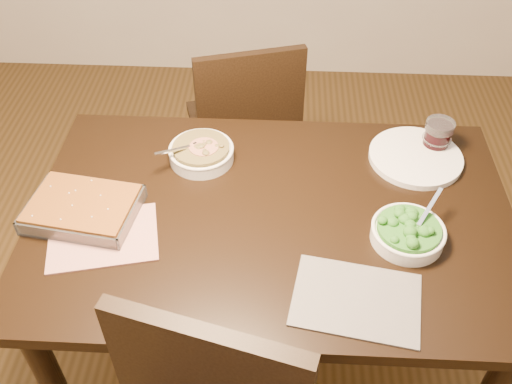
{
  "coord_description": "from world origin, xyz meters",
  "views": [
    {
      "loc": [
        0.01,
        -1.15,
        1.93
      ],
      "look_at": [
        -0.05,
        0.03,
        0.8
      ],
      "focal_mm": 40.0,
      "sensor_mm": 36.0,
      "label": 1
    }
  ],
  "objects": [
    {
      "name": "ground",
      "position": [
        0.0,
        0.0,
        0.0
      ],
      "size": [
        4.0,
        4.0,
        0.0
      ],
      "primitive_type": "plane",
      "color": "#3F2B12",
      "rests_on": "ground"
    },
    {
      "name": "wine_tumbler",
      "position": [
        0.52,
        0.33,
        0.81
      ],
      "size": [
        0.09,
        0.09,
        0.1
      ],
      "color": "black",
      "rests_on": "coaster"
    },
    {
      "name": "chair_far",
      "position": [
        -0.13,
        0.76,
        0.5
      ],
      "size": [
        0.52,
        0.52,
        0.89
      ],
      "rotation": [
        0.0,
        0.0,
        3.43
      ],
      "color": "black",
      "rests_on": "ground"
    },
    {
      "name": "stew_bowl",
      "position": [
        -0.23,
        0.23,
        0.78
      ],
      "size": [
        0.21,
        0.21,
        0.08
      ],
      "color": "white",
      "rests_on": "table"
    },
    {
      "name": "table",
      "position": [
        0.0,
        0.0,
        0.65
      ],
      "size": [
        1.4,
        0.9,
        0.75
      ],
      "color": "black",
      "rests_on": "ground"
    },
    {
      "name": "coaster",
      "position": [
        0.52,
        0.33,
        0.75
      ],
      "size": [
        0.12,
        0.12,
        0.0
      ],
      "primitive_type": "cube",
      "color": "white",
      "rests_on": "table"
    },
    {
      "name": "broccoli_bowl",
      "position": [
        0.37,
        -0.08,
        0.78
      ],
      "size": [
        0.2,
        0.21,
        0.08
      ],
      "color": "white",
      "rests_on": "table"
    },
    {
      "name": "magazine_b",
      "position": [
        0.22,
        -0.29,
        0.75
      ],
      "size": [
        0.35,
        0.28,
        0.01
      ],
      "primitive_type": "cube",
      "rotation": [
        0.0,
        0.0,
        -0.17
      ],
      "color": "#25252D",
      "rests_on": "table"
    },
    {
      "name": "dinner_plate",
      "position": [
        0.45,
        0.26,
        0.76
      ],
      "size": [
        0.3,
        0.3,
        0.02
      ],
      "primitive_type": "cylinder",
      "color": "white",
      "rests_on": "table"
    },
    {
      "name": "magazine_a",
      "position": [
        -0.47,
        -0.12,
        0.75
      ],
      "size": [
        0.34,
        0.28,
        0.01
      ],
      "primitive_type": "cube",
      "rotation": [
        0.0,
        0.0,
        0.23
      ],
      "color": "#A62F2F",
      "rests_on": "table"
    },
    {
      "name": "baking_dish",
      "position": [
        -0.54,
        -0.04,
        0.78
      ],
      "size": [
        0.33,
        0.27,
        0.05
      ],
      "rotation": [
        0.0,
        0.0,
        -0.15
      ],
      "color": "silver",
      "rests_on": "table"
    }
  ]
}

